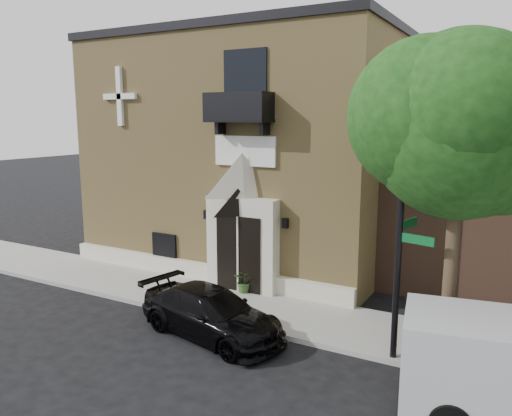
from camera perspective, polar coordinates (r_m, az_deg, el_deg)
The scene contains 8 objects.
ground at distance 14.98m, azimuth -3.63°, elevation -13.33°, with size 120.00×120.00×0.00m, color black.
sidewalk at distance 15.70m, azimuth 2.54°, elevation -11.89°, with size 42.00×3.00×0.15m, color gray.
church at distance 22.15m, azimuth 0.85°, elevation 6.74°, with size 12.20×11.01×9.30m.
street_tree_left at distance 11.97m, azimuth 22.45°, elevation 8.91°, with size 4.97×4.38×7.77m.
black_sedan at distance 14.17m, azimuth -5.14°, elevation -11.86°, with size 1.86×4.58×1.33m, color black.
street_sign at distance 12.36m, azimuth 16.16°, elevation -3.50°, with size 0.92×1.08×5.93m.
fire_hydrant at distance 13.02m, azimuth 20.72°, elevation -15.24°, with size 0.44×0.35×0.77m.
planter at distance 17.07m, azimuth -1.29°, elevation -8.37°, with size 0.70×0.61×0.78m, color #375C28.
Camera 1 is at (7.45, -11.53, 5.98)m, focal length 35.00 mm.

